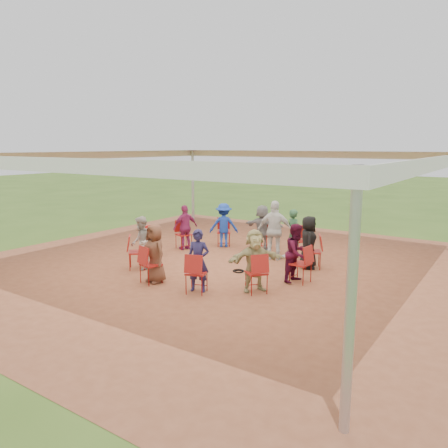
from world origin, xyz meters
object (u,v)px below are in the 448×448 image
Objects in this scene: chair_2 at (297,241)px; chair_5 at (184,235)px; person_seated_0 at (296,253)px; laptop at (291,254)px; chair_8 at (151,265)px; person_seated_7 at (155,253)px; cable_coil at (239,271)px; person_seated_5 at (185,227)px; chair_9 at (197,273)px; person_seated_4 at (224,225)px; chair_4 at (224,232)px; chair_0 at (301,264)px; person_seated_2 at (294,233)px; person_seated_8 at (198,261)px; chair_10 at (256,273)px; person_seated_9 at (255,260)px; standing_person at (275,230)px; chair_7 at (137,252)px; chair_3 at (264,234)px; person_seated_3 at (262,227)px; chair_6 at (151,242)px; chair_1 at (313,252)px; person_seated_6 at (141,243)px; person_seated_1 at (308,242)px.

chair_2 is 3.51m from chair_5.
laptop is at bearing 90.00° from person_seated_0.
person_seated_7 reaches higher than chair_8.
chair_2 is at bearing 76.89° from cable_coil.
person_seated_0 is at bearing 98.18° from person_seated_5.
person_seated_0 is at bearing 35.09° from chair_9.
person_seated_0 is at bearing 114.55° from person_seated_4.
chair_4 reaches higher than cable_coil.
chair_0 and chair_5 have the same top height.
cable_coil is (-0.10, 1.88, -0.43)m from chair_9.
chair_5 is 4.32m from laptop.
person_seated_2 reaches higher than cable_coil.
person_seated_7 and person_seated_8 have the same top height.
chair_10 is 0.28m from person_seated_9.
chair_9 is 2.38m from laptop.
chair_5 is 2.83× the size of cable_coil.
chair_0 is at bearing 47.77° from person_seated_7.
person_seated_2 is at bearing 32.73° from person_seated_0.
person_seated_0 is (2.76, 2.02, 0.25)m from chair_8.
person_seated_9 is (3.04, -3.28, 0.25)m from chair_4.
standing_person is (-0.98, 2.73, 0.39)m from chair_10.
person_seated_8 reaches higher than chair_8.
chair_7 is at bearing 163.64° from chair_8.
standing_person is at bearing 129.36° from chair_3.
person_seated_3 is at bearing 66.15° from chair_10.
chair_3 is 0.65× the size of person_seated_2.
chair_5 is 0.28m from person_seated_5.
chair_8 is at bearing 81.60° from person_seated_3.
chair_0 is 1.00× the size of chair_8.
person_seated_4 reaches higher than laptop.
chair_6 reaches higher than cable_coil.
cable_coil is (-1.55, -0.09, -0.68)m from person_seated_0.
cable_coil is at bearing 72.17° from chair_8.
chair_0 is 0.65× the size of person_seated_8.
standing_person reaches higher than person_seated_3.
chair_3 is 2.51m from chair_5.
chair_10 is at bearing 98.18° from chair_4.
chair_4 is 4.22m from chair_8.
standing_person is (-1.36, 1.51, 0.14)m from person_seated_0.
chair_4 is 0.65× the size of person_seated_2.
chair_7 is 1.00× the size of chair_8.
person_seated_5 is at bearing 156.65° from cable_coil.
chair_1 is 4.48m from person_seated_6.
person_seated_1 is at bearing 49.09° from person_seated_8.
chair_1 is 1.00× the size of chair_6.
standing_person is (3.11, 1.70, 0.39)m from chair_6.
person_seated_5 is (-4.11, -0.21, 0.25)m from chair_1.
person_seated_9 is (-0.47, -1.15, 0.00)m from person_seated_0.
chair_0 is 1.30m from person_seated_9.
person_seated_0 is 4.00m from person_seated_6.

